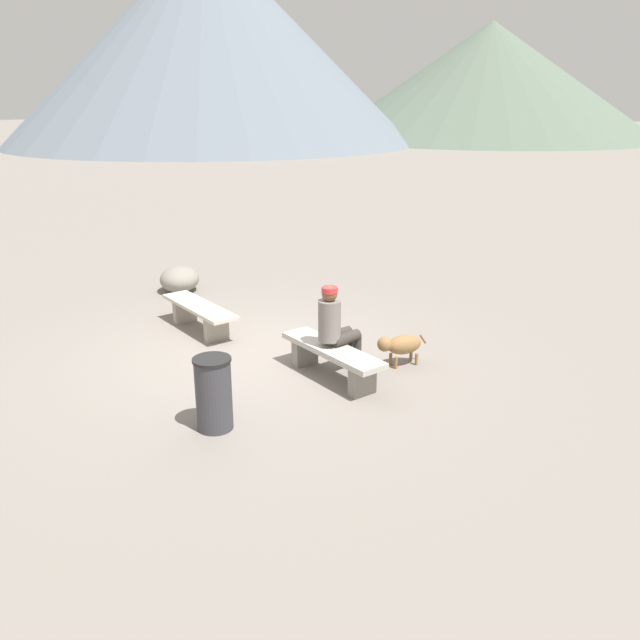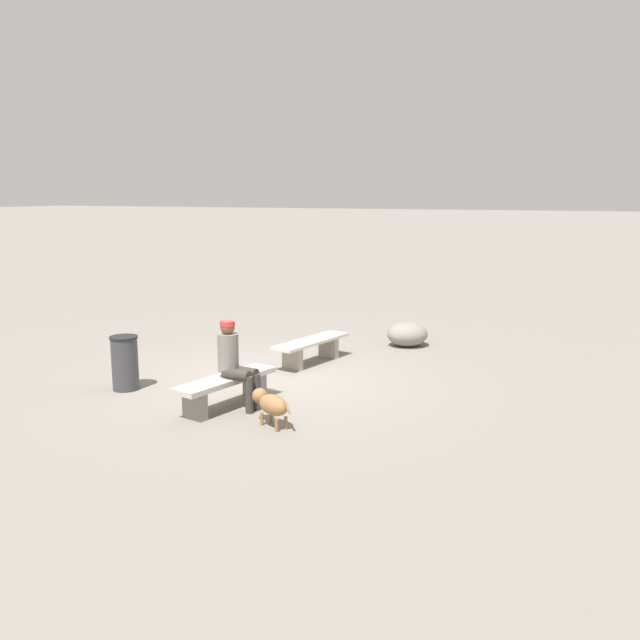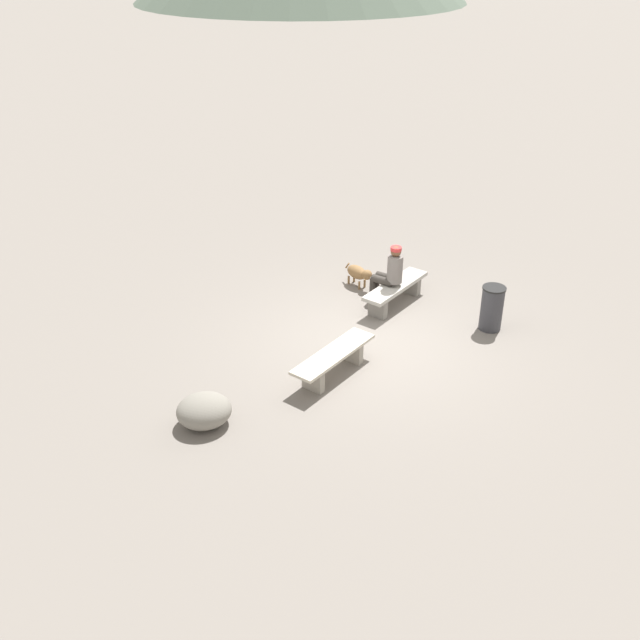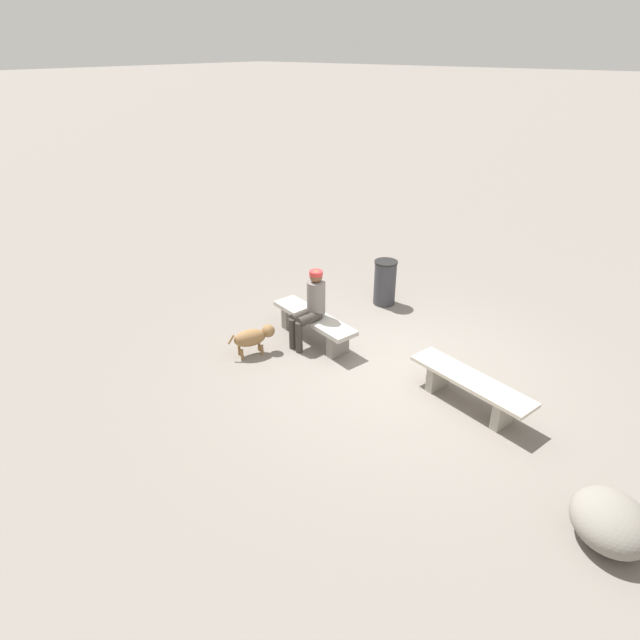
% 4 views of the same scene
% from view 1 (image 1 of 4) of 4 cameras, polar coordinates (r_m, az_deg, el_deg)
% --- Properties ---
extents(ground, '(210.00, 210.00, 0.06)m').
position_cam_1_polar(ground, '(9.28, -6.25, -3.22)').
color(ground, gray).
extents(bench_left, '(1.80, 0.81, 0.42)m').
position_cam_1_polar(bench_left, '(10.22, -10.57, 0.66)').
color(bench_left, gray).
rests_on(bench_left, ground).
extents(bench_right, '(1.74, 0.78, 0.44)m').
position_cam_1_polar(bench_right, '(8.33, 1.08, -3.20)').
color(bench_right, gray).
rests_on(bench_right, ground).
extents(seated_person, '(0.38, 0.63, 1.23)m').
position_cam_1_polar(seated_person, '(8.31, 1.39, -0.47)').
color(seated_person, slate).
rests_on(seated_person, ground).
extents(dog, '(0.47, 0.69, 0.45)m').
position_cam_1_polar(dog, '(8.81, 7.12, -2.19)').
color(dog, olive).
rests_on(dog, ground).
extents(trash_bin, '(0.42, 0.42, 0.83)m').
position_cam_1_polar(trash_bin, '(7.16, -9.35, -6.41)').
color(trash_bin, '#38383D').
rests_on(trash_bin, ground).
extents(boulder, '(1.07, 1.08, 0.48)m').
position_cam_1_polar(boulder, '(12.43, -12.27, 3.54)').
color(boulder, gray).
rests_on(boulder, ground).
extents(distant_peak_0, '(31.48, 31.48, 15.12)m').
position_cam_1_polar(distant_peak_0, '(54.06, -9.74, 23.10)').
color(distant_peak_0, slate).
rests_on(distant_peak_0, ground).
extents(distant_peak_2, '(28.86, 28.86, 9.67)m').
position_cam_1_polar(distant_peak_2, '(61.63, 14.65, 19.71)').
color(distant_peak_2, '#566656').
rests_on(distant_peak_2, ground).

